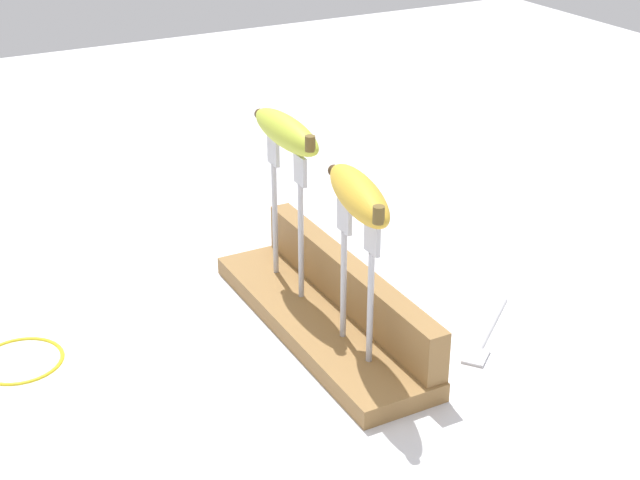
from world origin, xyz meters
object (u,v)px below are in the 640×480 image
fork_fallen_near (485,338)px  wire_coil (20,359)px  fork_stand_left (284,205)px  banana_raised_left (283,132)px  banana_raised_right (355,195)px  fork_stand_right (354,269)px

fork_fallen_near → wire_coil: (-0.22, -0.50, -0.00)m
wire_coil → fork_stand_left: bearing=87.1°
banana_raised_left → wire_coil: size_ratio=1.59×
banana_raised_left → wire_coil: bearing=-92.9°
fork_stand_left → fork_fallen_near: (0.20, 0.17, -0.13)m
wire_coil → banana_raised_right: bearing=60.5°
fork_fallen_near → banana_raised_left: bearing=-140.5°
banana_raised_right → wire_coil: banana_raised_right is taller
fork_stand_right → fork_fallen_near: 0.21m
fork_stand_right → banana_raised_right: 0.09m
banana_raised_left → wire_coil: banana_raised_left is taller
banana_raised_right → fork_fallen_near: (0.03, 0.17, -0.21)m
fork_stand_left → fork_fallen_near: bearing=39.5°
fork_stand_left → wire_coil: fork_stand_left is taller
banana_raised_left → wire_coil: (-0.02, -0.34, -0.23)m
banana_raised_right → fork_fallen_near: banana_raised_right is taller
fork_stand_right → banana_raised_left: 0.20m
fork_stand_left → banana_raised_right: 0.19m
fork_stand_right → fork_fallen_near: bearing=79.9°
fork_fallen_near → wire_coil: size_ratio=1.38×
fork_stand_right → wire_coil: 0.41m
wire_coil → banana_raised_left: bearing=87.1°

